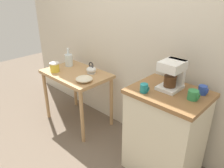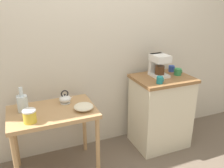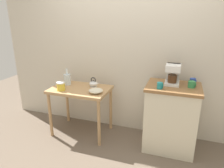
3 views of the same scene
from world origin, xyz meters
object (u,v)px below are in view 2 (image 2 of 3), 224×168
(bowl_stoneware, at_px, (84,107))
(mug_blue, at_px, (172,69))
(canister_enamel, at_px, (30,116))
(glass_carafe_vase, at_px, (22,103))
(teakettle, at_px, (65,99))
(coffee_maker, at_px, (159,64))
(mug_dark_teal, at_px, (160,80))
(mug_tall_green, at_px, (178,72))

(bowl_stoneware, xyz_separation_m, mug_blue, (1.24, 0.29, 0.18))
(canister_enamel, bearing_deg, bowl_stoneware, 6.31)
(glass_carafe_vase, distance_m, mug_blue, 1.80)
(canister_enamel, height_order, mug_blue, mug_blue)
(glass_carafe_vase, bearing_deg, canister_enamel, -80.32)
(teakettle, distance_m, mug_blue, 1.38)
(coffee_maker, bearing_deg, mug_dark_teal, -118.40)
(mug_dark_teal, xyz_separation_m, mug_tall_green, (0.36, 0.17, 0.00))
(canister_enamel, relative_size, mug_dark_teal, 1.55)
(teakettle, bearing_deg, mug_tall_green, -3.98)
(coffee_maker, relative_size, mug_tall_green, 2.78)
(bowl_stoneware, bearing_deg, mug_dark_teal, -2.07)
(bowl_stoneware, height_order, mug_dark_teal, mug_dark_teal)
(glass_carafe_vase, xyz_separation_m, canister_enamel, (0.04, -0.26, -0.03))
(mug_blue, relative_size, mug_dark_teal, 1.02)
(teakettle, relative_size, canister_enamel, 1.27)
(mug_dark_teal, bearing_deg, teakettle, 165.25)
(coffee_maker, bearing_deg, glass_carafe_vase, -179.79)
(mug_blue, bearing_deg, mug_dark_teal, -140.27)
(bowl_stoneware, relative_size, mug_tall_green, 2.09)
(bowl_stoneware, height_order, coffee_maker, coffee_maker)
(mug_tall_green, bearing_deg, glass_carafe_vase, 177.96)
(bowl_stoneware, height_order, mug_tall_green, mug_tall_green)
(coffee_maker, xyz_separation_m, mug_tall_green, (0.24, -0.07, -0.10))
(teakettle, height_order, coffee_maker, coffee_maker)
(bowl_stoneware, xyz_separation_m, canister_enamel, (-0.51, -0.06, 0.03))
(coffee_maker, bearing_deg, mug_tall_green, -16.22)
(mug_tall_green, bearing_deg, coffee_maker, 163.78)
(teakettle, bearing_deg, mug_dark_teal, -14.75)
(bowl_stoneware, bearing_deg, coffee_maker, 11.73)
(glass_carafe_vase, relative_size, mug_blue, 3.15)
(canister_enamel, relative_size, mug_blue, 1.52)
(bowl_stoneware, distance_m, mug_dark_teal, 0.87)
(canister_enamel, xyz_separation_m, mug_dark_teal, (1.37, 0.03, 0.15))
(teakettle, relative_size, mug_dark_teal, 1.96)
(mug_tall_green, bearing_deg, canister_enamel, -173.67)
(glass_carafe_vase, bearing_deg, mug_dark_teal, -9.23)
(coffee_maker, relative_size, mug_dark_teal, 3.33)
(canister_enamel, xyz_separation_m, coffee_maker, (1.50, 0.26, 0.25))
(glass_carafe_vase, bearing_deg, mug_blue, 2.76)
(coffee_maker, relative_size, mug_blue, 3.27)
(bowl_stoneware, distance_m, canister_enamel, 0.52)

